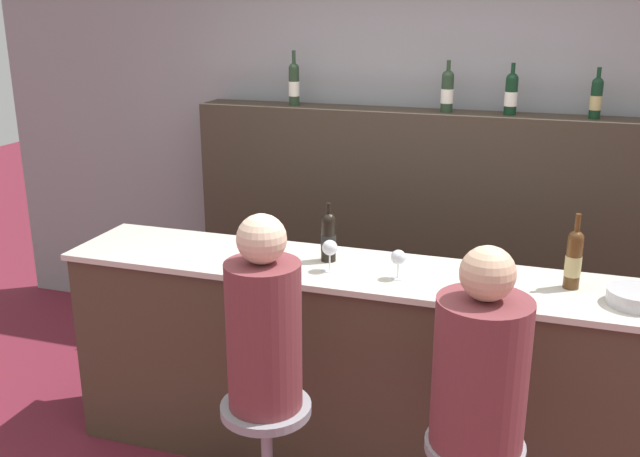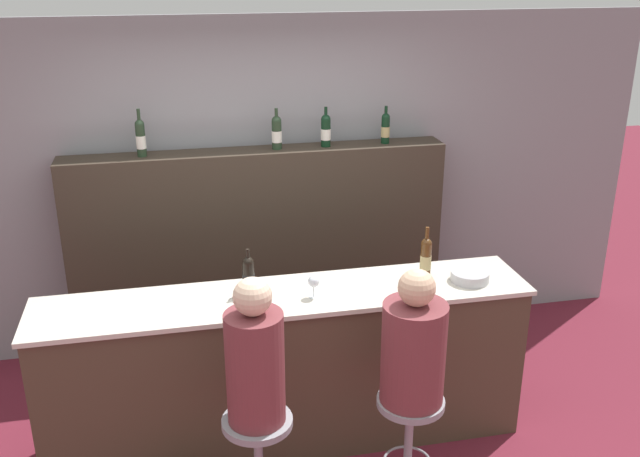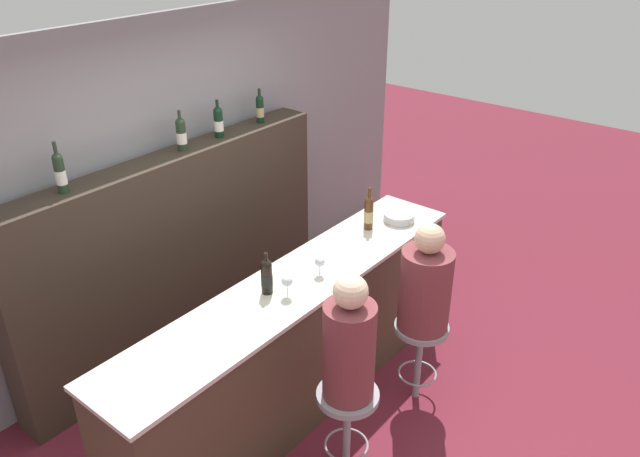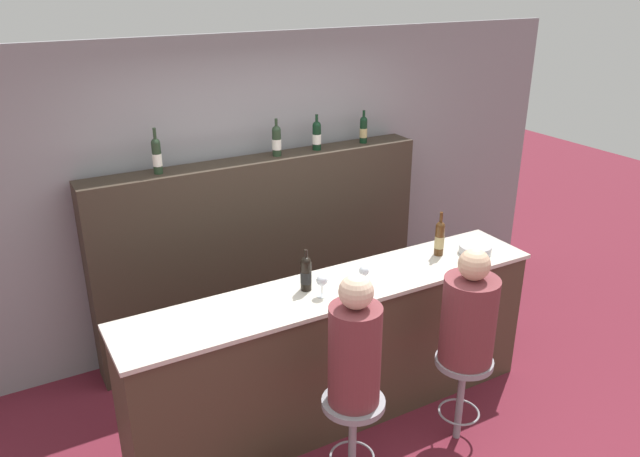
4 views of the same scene
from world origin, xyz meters
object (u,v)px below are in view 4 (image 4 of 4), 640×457
at_px(wine_bottle_backbar_0, 157,155).
at_px(wine_glass_1, 364,272).
at_px(wine_bottle_backbar_1, 277,140).
at_px(wine_bottle_backbar_3, 363,129).
at_px(bar_stool_right, 463,376).
at_px(wine_glass_0, 322,281).
at_px(metal_bowl, 475,249).
at_px(wine_bottle_counter_0, 306,273).
at_px(wine_bottle_counter_1, 440,238).
at_px(wine_bottle_backbar_2, 317,135).
at_px(bar_stool_left, 353,418).
at_px(guest_seated_right, 469,315).
at_px(guest_seated_left, 355,348).

relative_size(wine_bottle_backbar_0, wine_glass_1, 2.47).
bearing_deg(wine_bottle_backbar_1, wine_glass_1, -89.73).
height_order(wine_bottle_backbar_1, wine_glass_1, wine_bottle_backbar_1).
relative_size(wine_bottle_backbar_0, wine_bottle_backbar_3, 1.20).
xyz_separation_m(wine_bottle_backbar_1, bar_stool_right, (0.45, -1.87, -1.26)).
xyz_separation_m(wine_bottle_backbar_1, wine_glass_0, (-0.32, -1.31, -0.60)).
distance_m(wine_glass_1, metal_bowl, 1.02).
bearing_deg(wine_bottle_backbar_1, bar_stool_right, -76.56).
xyz_separation_m(wine_bottle_counter_0, wine_glass_1, (0.38, -0.13, -0.03)).
height_order(wine_bottle_counter_1, wine_bottle_backbar_0, wine_bottle_backbar_0).
relative_size(wine_bottle_backbar_0, wine_bottle_backbar_1, 1.13).
bearing_deg(wine_bottle_counter_0, wine_bottle_backbar_2, 57.81).
relative_size(wine_bottle_backbar_2, metal_bowl, 1.23).
bearing_deg(metal_bowl, wine_bottle_backbar_0, 147.11).
bearing_deg(wine_bottle_counter_0, wine_bottle_counter_1, -0.00).
distance_m(wine_bottle_backbar_0, bar_stool_left, 2.33).
bearing_deg(wine_bottle_backbar_0, bar_stool_left, -73.66).
bearing_deg(wine_bottle_counter_1, bar_stool_right, -114.20).
xyz_separation_m(metal_bowl, guest_seated_right, (-0.57, -0.58, -0.11)).
bearing_deg(wine_bottle_backbar_1, guest_seated_left, -102.80).
xyz_separation_m(wine_bottle_counter_1, bar_stool_left, (-1.19, -0.70, -0.69)).
bearing_deg(metal_bowl, wine_glass_1, -179.06).
height_order(wine_bottle_counter_1, metal_bowl, wine_bottle_counter_1).
bearing_deg(bar_stool_left, wine_glass_1, 52.70).
distance_m(wine_bottle_backbar_0, wine_glass_0, 1.59).
xyz_separation_m(wine_bottle_backbar_3, metal_bowl, (0.18, -1.29, -0.67)).
xyz_separation_m(wine_bottle_counter_1, metal_bowl, (0.26, -0.11, -0.11)).
xyz_separation_m(wine_bottle_counter_1, wine_glass_1, (-0.76, -0.13, -0.04)).
height_order(wine_glass_1, guest_seated_left, guest_seated_left).
bearing_deg(bar_stool_left, wine_bottle_backbar_2, 66.98).
bearing_deg(guest_seated_left, wine_glass_0, 79.62).
distance_m(wine_bottle_counter_0, wine_bottle_backbar_0, 1.45).
distance_m(wine_bottle_counter_0, wine_glass_1, 0.40).
height_order(wine_bottle_counter_1, guest_seated_right, guest_seated_right).
bearing_deg(guest_seated_left, bar_stool_right, 0.00).
distance_m(wine_bottle_counter_0, bar_stool_left, 0.97).
xyz_separation_m(wine_glass_0, guest_seated_right, (0.77, -0.57, -0.18)).
bearing_deg(guest_seated_right, bar_stool_right, 180.00).
distance_m(wine_bottle_counter_1, wine_glass_1, 0.77).
bearing_deg(metal_bowl, wine_bottle_backbar_3, 98.13).
xyz_separation_m(wine_bottle_backbar_1, bar_stool_left, (-0.43, -1.87, -1.26)).
height_order(wine_bottle_counter_1, wine_bottle_backbar_1, wine_bottle_backbar_1).
xyz_separation_m(bar_stool_right, guest_seated_right, (0.00, 0.00, 0.47)).
bearing_deg(guest_seated_left, metal_bowl, 21.97).
bearing_deg(bar_stool_right, guest_seated_right, 0.00).
height_order(wine_bottle_backbar_3, wine_glass_1, wine_bottle_backbar_3).
relative_size(wine_bottle_counter_0, metal_bowl, 1.21).
bearing_deg(wine_glass_1, guest_seated_right, -52.06).
bearing_deg(wine_bottle_counter_0, wine_bottle_backbar_3, 44.30).
relative_size(wine_bottle_backbar_2, guest_seated_right, 0.37).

